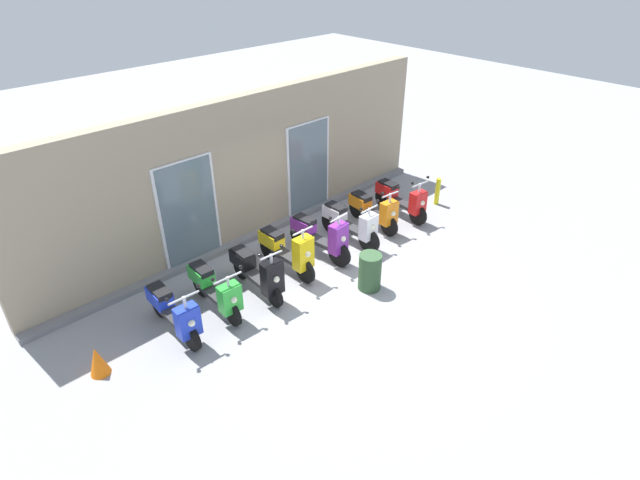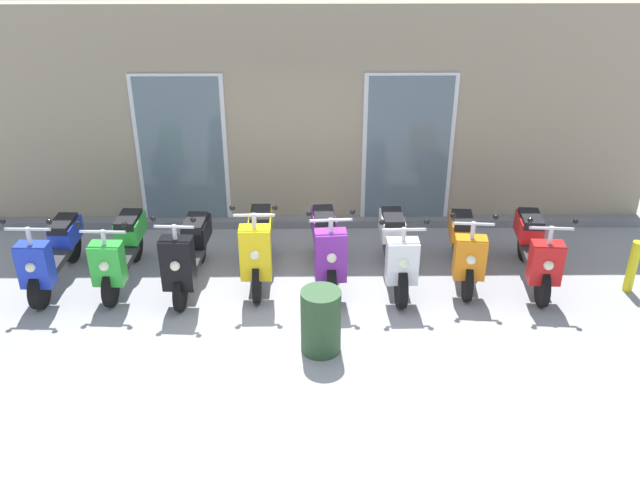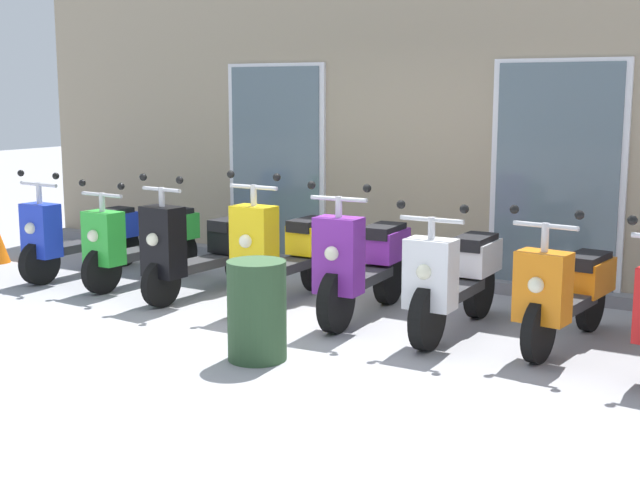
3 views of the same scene
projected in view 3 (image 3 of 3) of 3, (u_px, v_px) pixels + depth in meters
ground_plane at (268, 333)px, 7.30m from camera, size 40.00×40.00×0.00m
storefront_facade at (411, 133)px, 9.29m from camera, size 10.36×0.50×3.21m
scooter_blue at (81, 235)px, 9.51m from camera, size 0.61×1.61×1.18m
scooter_green at (142, 239)px, 9.09m from camera, size 0.62×1.59×1.12m
scooter_black at (200, 246)px, 8.53m from camera, size 0.54×1.61×1.24m
scooter_yellow at (284, 250)px, 8.20m from camera, size 0.56×1.64×1.30m
scooter_purple at (363, 263)px, 7.71m from camera, size 0.58×1.66×1.26m
scooter_white at (455, 277)px, 7.24m from camera, size 0.59×1.67×1.16m
scooter_orange at (567, 290)px, 6.87m from camera, size 0.56×1.58×1.16m
trash_bin at (257, 311)px, 6.54m from camera, size 0.44×0.44×0.76m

